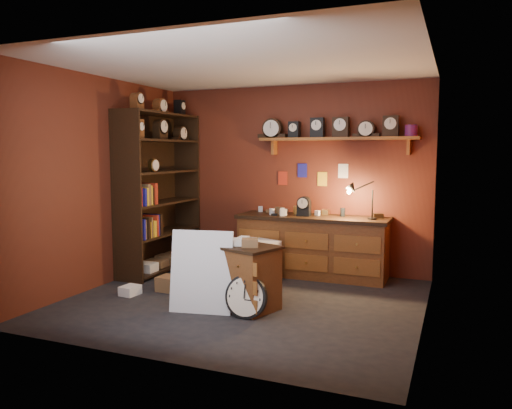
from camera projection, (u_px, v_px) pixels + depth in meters
The scene contains 11 objects.
floor at pixel (243, 301), 5.83m from camera, with size 4.00×4.00×0.00m, color black.
room_shell at pixel (250, 153), 5.73m from camera, with size 4.02×3.62×2.71m.
shelving_unit at pixel (157, 185), 7.27m from camera, with size 0.47×1.60×2.58m.
workbench at pixel (312, 243), 6.98m from camera, with size 2.11×0.66×1.36m.
low_cabinet at pixel (248, 275), 5.49m from camera, with size 0.76×0.70×0.80m.
big_round_clock at pixel (246, 297), 5.22m from camera, with size 0.46×0.16×0.46m.
white_panel at pixel (202, 311), 5.46m from camera, with size 0.69×0.03×0.91m, color silver.
mini_fridge at pixel (254, 261), 6.68m from camera, with size 0.67×0.70×0.55m.
floor_box_a at pixel (170, 284), 6.26m from camera, with size 0.30×0.25×0.18m, color brown.
floor_box_b at pixel (130, 290), 6.08m from camera, with size 0.19×0.23×0.11m, color white.
floor_box_c at pixel (200, 270), 6.99m from camera, with size 0.22×0.19×0.17m, color brown.
Camera 1 is at (2.27, -5.21, 1.73)m, focal length 35.00 mm.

